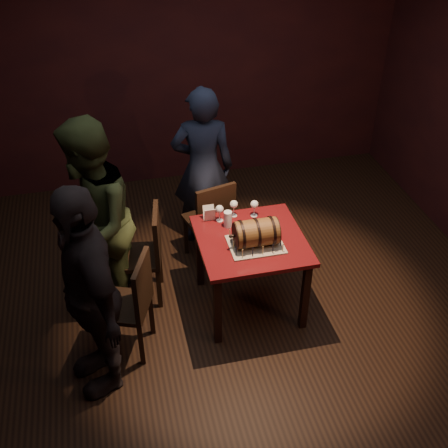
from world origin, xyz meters
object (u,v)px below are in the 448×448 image
object	(u,v)px
wine_glass_mid	(234,205)
person_back	(203,168)
chair_back	(212,219)
person_left_rear	(93,224)
barrel_cake	(256,233)
chair_left_rear	(147,250)
wine_glass_left	(220,210)
pint_of_ale	(228,219)
chair_left_front	(132,301)
pub_table	(251,249)
person_left_front	(89,292)
wine_glass_right	(254,205)

from	to	relation	value
wine_glass_mid	person_back	bearing A→B (deg)	99.79
chair_back	person_left_rear	xyz separation A→B (m)	(-1.09, -0.40, 0.40)
barrel_cake	chair_left_rear	bearing A→B (deg)	153.85
wine_glass_left	person_left_rear	bearing A→B (deg)	-178.25
pint_of_ale	person_left_rear	world-z (taller)	person_left_rear
pint_of_ale	chair_left_front	distance (m)	1.08
pub_table	wine_glass_left	size ratio (longest dim) A/B	5.59
wine_glass_left	chair_left_front	world-z (taller)	chair_left_front
chair_back	person_left_front	world-z (taller)	person_left_front
person_left_rear	barrel_cake	bearing A→B (deg)	83.34
wine_glass_mid	chair_back	xyz separation A→B (m)	(-0.14, 0.32, -0.34)
chair_left_front	person_left_rear	distance (m)	0.73
wine_glass_right	pub_table	bearing A→B (deg)	-109.77
person_left_front	person_left_rear	bearing A→B (deg)	159.69
wine_glass_right	person_left_front	size ratio (longest dim) A/B	0.09
pub_table	wine_glass_right	world-z (taller)	wine_glass_right
chair_left_rear	person_left_front	bearing A→B (deg)	-119.47
wine_glass_mid	pub_table	bearing A→B (deg)	-80.44
person_back	person_left_front	xyz separation A→B (m)	(-1.16, -1.64, 0.05)
chair_left_rear	person_left_front	xyz separation A→B (m)	(-0.49, -0.86, 0.37)
barrel_cake	person_left_front	size ratio (longest dim) A/B	0.23
pub_table	wine_glass_left	bearing A→B (deg)	122.43
chair_back	chair_left_rear	world-z (taller)	same
person_back	person_left_front	size ratio (longest dim) A/B	0.95
pub_table	chair_left_rear	size ratio (longest dim) A/B	0.97
wine_glass_left	pint_of_ale	world-z (taller)	wine_glass_left
pub_table	wine_glass_mid	size ratio (longest dim) A/B	5.59
person_left_rear	person_left_front	bearing A→B (deg)	5.13
pint_of_ale	person_left_front	bearing A→B (deg)	-148.05
wine_glass_left	person_back	xyz separation A→B (m)	(0.01, 0.79, -0.02)
pub_table	pint_of_ale	bearing A→B (deg)	124.21
wine_glass_right	person_left_rear	xyz separation A→B (m)	(-1.40, -0.04, 0.05)
wine_glass_right	chair_back	bearing A→B (deg)	131.00
wine_glass_mid	pint_of_ale	world-z (taller)	wine_glass_mid
person_left_rear	chair_left_front	bearing A→B (deg)	31.81
pint_of_ale	chair_left_front	bearing A→B (deg)	-150.82
pint_of_ale	person_left_rear	distance (m)	1.14
barrel_cake	chair_left_front	size ratio (longest dim) A/B	0.44
chair_back	chair_left_front	xyz separation A→B (m)	(-0.85, -0.97, 0.00)
wine_glass_left	chair_left_front	xyz separation A→B (m)	(-0.85, -0.60, -0.35)
wine_glass_mid	chair_left_rear	bearing A→B (deg)	-177.95
barrel_cake	chair_left_front	bearing A→B (deg)	-169.91
wine_glass_left	chair_left_front	size ratio (longest dim) A/B	0.17
wine_glass_right	pint_of_ale	distance (m)	0.29
wine_glass_mid	chair_back	distance (m)	0.49
person_back	wine_glass_left	bearing A→B (deg)	97.82
wine_glass_right	person_left_front	world-z (taller)	person_left_front
person_left_rear	wine_glass_left	bearing A→B (deg)	101.35
barrel_cake	chair_back	bearing A→B (deg)	105.21
pub_table	chair_left_front	world-z (taller)	chair_left_front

